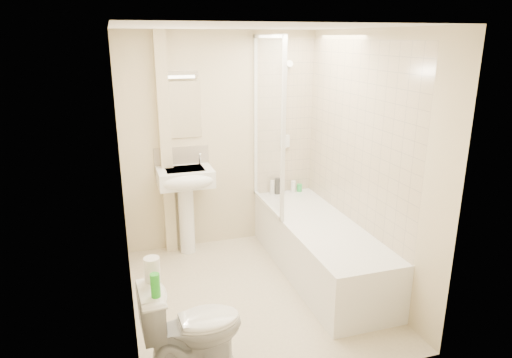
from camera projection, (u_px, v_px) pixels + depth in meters
name	position (u px, v px, depth m)	size (l,w,h in m)	color
floor	(254.00, 294.00, 4.32)	(2.50, 2.50, 0.00)	beige
wall_back	(221.00, 142.00, 5.10)	(2.20, 0.02, 2.40)	beige
wall_left	(123.00, 184.00, 3.64)	(0.02, 2.50, 2.40)	beige
wall_right	(366.00, 162.00, 4.27)	(0.02, 2.50, 2.40)	beige
ceiling	(254.00, 27.00, 3.60)	(2.20, 2.50, 0.02)	white
tile_back	(284.00, 119.00, 5.23)	(0.70, 0.01, 1.75)	beige
tile_right	(356.00, 135.00, 4.38)	(0.01, 2.10, 1.75)	beige
pipe_boxing	(166.00, 147.00, 4.86)	(0.12, 0.12, 2.40)	beige
splashback	(182.00, 160.00, 5.01)	(0.60, 0.01, 0.30)	beige
mirror	(179.00, 110.00, 4.84)	(0.46, 0.01, 0.60)	white
strip_light	(178.00, 75.00, 4.71)	(0.42, 0.07, 0.07)	silver
bathtub	(319.00, 247.00, 4.63)	(0.70, 2.10, 0.55)	white
shower_screen	(268.00, 125.00, 4.72)	(0.04, 0.92, 1.80)	white
shower_fixture	(286.00, 109.00, 5.16)	(0.10, 0.16, 0.99)	white
pedestal_sink	(186.00, 187.00, 4.88)	(0.58, 0.52, 1.12)	white
bottle_white_a	(272.00, 187.00, 5.35)	(0.05, 0.05, 0.17)	white
bottle_black_b	(277.00, 186.00, 5.37)	(0.06, 0.06, 0.19)	black
bottle_blue	(281.00, 188.00, 5.39)	(0.05, 0.05, 0.13)	navy
bottle_white_b	(293.00, 187.00, 5.43)	(0.06, 0.06, 0.14)	white
bottle_green	(299.00, 188.00, 5.46)	(0.06, 0.06, 0.09)	green
toilet	(193.00, 327.00, 3.23)	(0.73, 0.44, 0.72)	white
toilet_roll_lower	(152.00, 275.00, 3.12)	(0.11, 0.11, 0.09)	white
toilet_roll_upper	(152.00, 265.00, 3.06)	(0.11, 0.11, 0.10)	white
green_bottle	(155.00, 285.00, 2.92)	(0.06, 0.06, 0.16)	green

